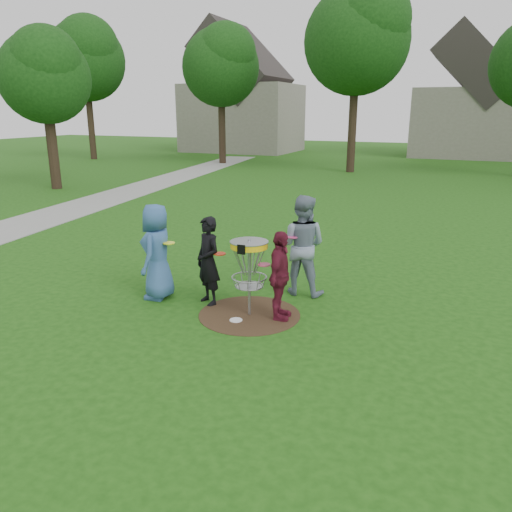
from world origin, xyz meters
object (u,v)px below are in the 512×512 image
at_px(player_maroon, 280,276).
at_px(player_blue, 157,252).
at_px(player_black, 208,261).
at_px(disc_golf_basket, 249,259).
at_px(player_grey, 302,245).

bearing_deg(player_maroon, player_blue, 81.62).
relative_size(player_blue, player_maroon, 1.17).
relative_size(player_blue, player_black, 1.11).
bearing_deg(disc_golf_basket, player_black, 166.54).
xyz_separation_m(player_blue, player_black, (1.03, 0.10, -0.09)).
distance_m(player_blue, player_grey, 2.76).
bearing_deg(player_blue, disc_golf_basket, 76.66).
bearing_deg(player_maroon, player_grey, -4.95).
height_order(player_maroon, disc_golf_basket, player_maroon).
distance_m(player_blue, player_maroon, 2.49).
xyz_separation_m(player_blue, disc_golf_basket, (1.94, -0.12, 0.11)).
bearing_deg(player_grey, player_maroon, 91.19).
relative_size(player_black, player_maroon, 1.06).
xyz_separation_m(player_black, disc_golf_basket, (0.92, -0.22, 0.20)).
xyz_separation_m(player_blue, player_grey, (2.44, 1.28, 0.06)).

